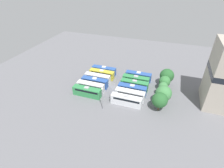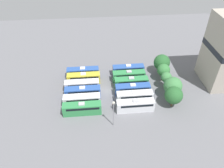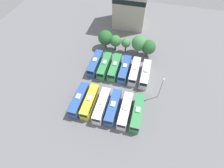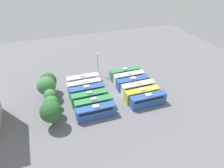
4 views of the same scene
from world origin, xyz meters
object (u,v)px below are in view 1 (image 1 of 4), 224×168
Objects in this scene: tree_0 at (167,76)px; bus_0 at (104,70)px; bus_1 at (102,74)px; bus_6 at (138,76)px; bus_7 at (136,80)px; bus_9 at (132,89)px; tree_3 at (164,93)px; worker_person at (110,97)px; light_pole at (102,95)px; bus_4 at (91,87)px; tree_2 at (163,87)px; bus_5 at (87,91)px; bus_10 at (130,94)px; bus_11 at (126,100)px; bus_2 at (98,78)px; bus_8 at (134,85)px; bus_3 at (95,82)px; tree_1 at (165,81)px; tree_4 at (160,100)px.

bus_0 is at bearing -90.94° from tree_0.
bus_1 is 1.00× the size of bus_6.
bus_9 is (6.72, 0.13, 0.00)m from bus_7.
tree_3 is (9.55, 25.46, 2.63)m from bus_1.
light_pole is at bearing -4.15° from worker_person.
tree_2 is at bearing 101.49° from bus_4.
bus_1 and bus_5 have the same top height.
bus_6 is 1.00× the size of bus_7.
bus_11 is (3.46, -0.41, 0.00)m from bus_10.
tree_3 reaches higher than bus_2.
light_pole is at bearing 20.12° from bus_0.
tree_0 is (-2.84, 11.20, 2.54)m from bus_7.
bus_7 and bus_8 have the same top height.
bus_4 is at bearing -2.25° from bus_1.
bus_1 and bus_10 have the same top height.
tree_2 is at bearing 113.67° from worker_person.
bus_9 is 10.82m from tree_2.
bus_3 is at bearing -69.95° from tree_0.
tree_1 reaches higher than bus_4.
tree_4 is (-0.44, 24.99, 2.21)m from bus_5.
tree_4 is at bearing 107.74° from light_pole.
bus_10 is (6.58, -0.09, 0.00)m from bus_8.
bus_0 is at bearing 179.35° from bus_4.
tree_1 is at bearing 80.55° from bus_0.
tree_1 reaches higher than bus_11.
bus_2 is at bearing -110.55° from tree_4.
bus_2 is at bearing -179.23° from bus_5.
bus_2 is 1.00× the size of bus_4.
bus_3 is 14.77m from bus_9.
bus_6 is at bearing 161.77° from light_pole.
bus_8 is (-3.20, 14.87, 0.00)m from bus_3.
bus_3 is 3.41m from bus_4.
bus_3 is 25.35m from tree_2.
bus_2 reaches higher than worker_person.
bus_8 and bus_10 have the same top height.
bus_5 is 16.24m from bus_9.
bus_10 is (-3.29, 14.87, 0.00)m from bus_5.
bus_0 is 22.06m from bus_11.
bus_9 is (9.98, 14.80, 0.00)m from bus_0.
bus_1 is at bearing -84.00° from tree_0.
tree_0 is 3.85m from tree_1.
tree_1 reaches higher than bus_3.
light_pole is at bearing -30.90° from bus_9.
bus_3 is 25.76m from tree_4.
bus_6 is 1.00× the size of bus_11.
tree_4 is (12.97, 24.68, 2.21)m from bus_1.
tree_2 is at bearing 86.78° from bus_2.
bus_11 is 1.58× the size of tree_4.
bus_1 is 27.32m from tree_3.
tree_1 is 0.85× the size of tree_3.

